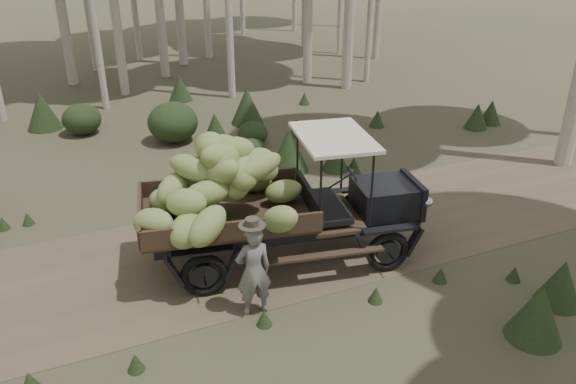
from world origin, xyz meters
The scene contains 5 objects.
ground centered at (0.00, 0.00, 0.00)m, with size 120.00×120.00×0.00m, color #473D2B.
dirt_track centered at (0.00, 0.00, 0.00)m, with size 70.00×4.00×0.01m, color brown.
banana_truck centered at (1.55, -0.52, 1.61)m, with size 5.83×2.98×2.79m.
farmer centered at (1.14, -1.93, 0.86)m, with size 0.62×0.46×1.81m.
undergrowth centered at (-0.46, 2.51, 0.53)m, with size 24.00×19.98×1.31m.
Camera 1 is at (-1.44, -9.27, 6.00)m, focal length 35.00 mm.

